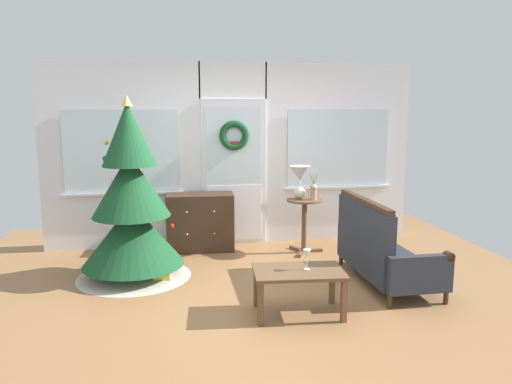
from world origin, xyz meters
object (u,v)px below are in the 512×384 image
flower_vase (313,191)px  christmas_tree (132,211)px  table_lamp (300,178)px  gift_box (161,273)px  side_table (304,215)px  dresser_cabinet (200,222)px  coffee_table (299,277)px  settee_sofa (380,250)px  wine_glass (307,255)px

flower_vase → christmas_tree: bearing=-167.1°
table_lamp → gift_box: size_ratio=2.33×
christmas_tree → flower_vase: size_ratio=5.91×
side_table → gift_box: bearing=-157.2°
dresser_cabinet → flower_vase: 1.59m
dresser_cabinet → table_lamp: table_lamp is taller
flower_vase → coffee_table: flower_vase is taller
settee_sofa → flower_vase: flower_vase is taller
christmas_tree → wine_glass: 2.16m
side_table → wine_glass: side_table is taller
wine_glass → christmas_tree: bearing=141.3°
flower_vase → wine_glass: (-0.61, -1.87, -0.28)m
settee_sofa → coffee_table: (-1.10, -0.66, -0.01)m
dresser_cabinet → settee_sofa: size_ratio=0.61×
christmas_tree → flower_vase: christmas_tree is taller
settee_sofa → side_table: (-0.51, 1.27, 0.14)m
christmas_tree → dresser_cabinet: bearing=49.0°
side_table → table_lamp: bearing=146.3°
christmas_tree → gift_box: christmas_tree is taller
christmas_tree → settee_sofa: 2.82m
side_table → gift_box: 2.08m
settee_sofa → wine_glass: settee_sofa is taller
flower_vase → dresser_cabinet: bearing=163.4°
dresser_cabinet → wine_glass: dresser_cabinet is taller
gift_box → side_table: bearing=22.8°
settee_sofa → flower_vase: bearing=108.7°
table_lamp → gift_box: bearing=-155.5°
flower_vase → coffee_table: size_ratio=0.40×
christmas_tree → dresser_cabinet: 1.33m
christmas_tree → flower_vase: 2.35m
settee_sofa → wine_glass: bearing=-147.3°
flower_vase → gift_box: 2.24m
settee_sofa → gift_box: (-2.39, 0.48, -0.28)m
settee_sofa → table_lamp: bearing=113.5°
settee_sofa → side_table: size_ratio=2.05×
table_lamp → wine_glass: bearing=-103.0°
table_lamp → settee_sofa: bearing=-66.5°
flower_vase → gift_box: size_ratio=1.85×
table_lamp → side_table: bearing=-33.7°
flower_vase → wine_glass: 1.98m
wine_glass → gift_box: size_ratio=1.03×
settee_sofa → gift_box: settee_sofa is taller
christmas_tree → side_table: 2.28m
settee_sofa → christmas_tree: bearing=165.7°
christmas_tree → wine_glass: (1.68, -1.34, -0.21)m
settee_sofa → table_lamp: table_lamp is taller
table_lamp → dresser_cabinet: bearing=165.6°
side_table → wine_glass: size_ratio=3.75×
side_table → table_lamp: table_lamp is taller
side_table → gift_box: size_ratio=3.88×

